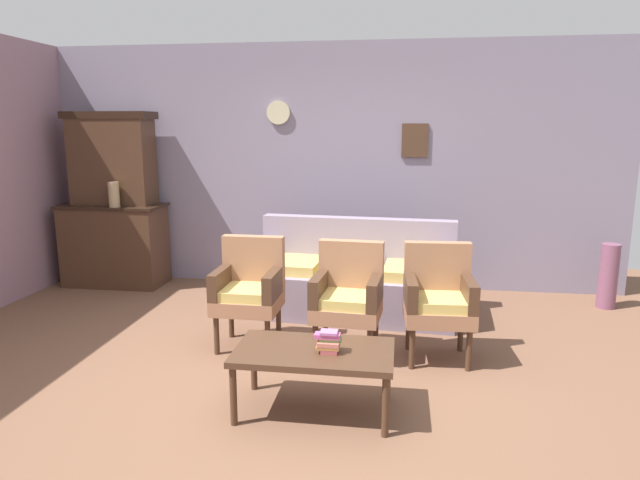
# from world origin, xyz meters

# --- Properties ---
(ground_plane) EXTENTS (7.68, 7.68, 0.00)m
(ground_plane) POSITION_xyz_m (0.00, 0.00, 0.00)
(ground_plane) COLOR brown
(wall_back_with_decor) EXTENTS (6.40, 0.09, 2.70)m
(wall_back_with_decor) POSITION_xyz_m (0.00, 2.63, 1.35)
(wall_back_with_decor) COLOR gray
(wall_back_with_decor) RESTS_ON ground
(side_cabinet) EXTENTS (1.16, 0.55, 0.93)m
(side_cabinet) POSITION_xyz_m (-2.47, 2.25, 0.47)
(side_cabinet) COLOR #472D1E
(side_cabinet) RESTS_ON ground
(cabinet_upper_hutch) EXTENTS (0.99, 0.38, 1.03)m
(cabinet_upper_hutch) POSITION_xyz_m (-2.47, 2.33, 1.45)
(cabinet_upper_hutch) COLOR #472D1E
(cabinet_upper_hutch) RESTS_ON side_cabinet
(vase_on_cabinet) EXTENTS (0.12, 0.12, 0.28)m
(vase_on_cabinet) POSITION_xyz_m (-2.34, 2.07, 1.07)
(vase_on_cabinet) COLOR tan
(vase_on_cabinet) RESTS_ON side_cabinet
(floral_couch) EXTENTS (2.01, 0.94, 0.90)m
(floral_couch) POSITION_xyz_m (0.33, 1.63, 0.33)
(floral_couch) COLOR gray
(floral_couch) RESTS_ON ground
(armchair_by_doorway) EXTENTS (0.53, 0.50, 0.90)m
(armchair_by_doorway) POSITION_xyz_m (-0.45, 0.68, 0.50)
(armchair_by_doorway) COLOR #9E6B4C
(armchair_by_doorway) RESTS_ON ground
(armchair_row_middle) EXTENTS (0.55, 0.53, 0.90)m
(armchair_row_middle) POSITION_xyz_m (0.38, 0.60, 0.50)
(armchair_row_middle) COLOR #9E6B4C
(armchair_row_middle) RESTS_ON ground
(armchair_near_couch_end) EXTENTS (0.55, 0.52, 0.90)m
(armchair_near_couch_end) POSITION_xyz_m (1.08, 0.64, 0.50)
(armchair_near_couch_end) COLOR #9E6B4C
(armchair_near_couch_end) RESTS_ON ground
(coffee_table) EXTENTS (1.00, 0.56, 0.42)m
(coffee_table) POSITION_xyz_m (0.25, -0.35, 0.38)
(coffee_table) COLOR #472D1E
(coffee_table) RESTS_ON ground
(book_stack_on_table) EXTENTS (0.17, 0.10, 0.14)m
(book_stack_on_table) POSITION_xyz_m (0.35, -0.38, 0.49)
(book_stack_on_table) COLOR #B45156
(book_stack_on_table) RESTS_ON coffee_table
(floor_vase_by_wall) EXTENTS (0.18, 0.18, 0.66)m
(floor_vase_by_wall) POSITION_xyz_m (2.85, 2.15, 0.33)
(floor_vase_by_wall) COLOR #7A4860
(floor_vase_by_wall) RESTS_ON ground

